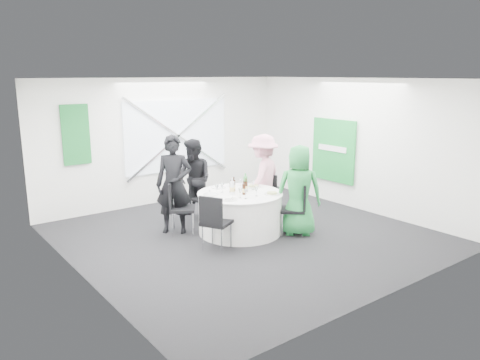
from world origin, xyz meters
TOP-DOWN VIEW (x-y plane):
  - floor at (0.00, 0.00)m, footprint 6.00×6.00m
  - ceiling at (0.00, 0.00)m, footprint 6.00×6.00m
  - wall_back at (0.00, 3.00)m, footprint 6.00×0.00m
  - wall_front at (0.00, -3.00)m, footprint 6.00×0.00m
  - wall_left at (-3.00, 0.00)m, footprint 0.00×6.00m
  - wall_right at (3.00, 0.00)m, footprint 0.00×6.00m
  - window_panel at (0.30, 2.96)m, footprint 2.60×0.03m
  - window_brace_a at (0.30, 2.92)m, footprint 2.63×0.05m
  - window_brace_b at (0.30, 2.92)m, footprint 2.63×0.05m
  - green_banner at (-2.00, 2.95)m, footprint 0.55×0.04m
  - green_sign at (2.94, 0.60)m, footprint 0.05×1.20m
  - banquet_table at (0.00, 0.20)m, footprint 1.56×1.56m
  - chair_back at (-0.12, 1.36)m, footprint 0.43×0.44m
  - chair_back_left at (-0.94, 0.84)m, footprint 0.62×0.61m
  - chair_back_right at (0.99, 0.63)m, footprint 0.53×0.52m
  - chair_front_right at (0.77, -0.50)m, footprint 0.61×0.61m
  - chair_front_left at (-0.90, -0.29)m, footprint 0.59×0.59m
  - person_man_back_left at (-0.94, 0.96)m, footprint 0.79×0.75m
  - person_man_back at (-0.22, 1.43)m, footprint 0.56×0.85m
  - person_woman_pink at (0.92, 0.65)m, footprint 1.22×0.95m
  - person_woman_green at (0.79, -0.52)m, footprint 0.95×0.93m
  - plate_back at (-0.09, 0.76)m, footprint 0.28×0.28m
  - plate_back_left at (-0.51, 0.41)m, footprint 0.28×0.28m
  - plate_back_right at (0.47, 0.39)m, footprint 0.28×0.28m
  - plate_front_right at (0.39, -0.24)m, footprint 0.29×0.29m
  - plate_front_left at (-0.44, -0.06)m, footprint 0.29×0.29m
  - napkin at (-0.47, -0.09)m, footprint 0.19×0.19m
  - beer_bottle_a at (-0.13, 0.30)m, footprint 0.06×0.06m
  - beer_bottle_b at (-0.02, 0.37)m, footprint 0.06×0.06m
  - beer_bottle_c at (0.13, 0.19)m, footprint 0.06×0.06m
  - beer_bottle_d at (-0.02, 0.06)m, footprint 0.06×0.06m
  - green_water_bottle at (0.19, 0.29)m, footprint 0.08×0.08m
  - clear_water_bottle at (-0.18, 0.19)m, footprint 0.08×0.08m
  - wine_glass_a at (0.22, 0.48)m, footprint 0.07×0.07m
  - wine_glass_b at (0.34, 0.24)m, footprint 0.07×0.07m
  - wine_glass_c at (-0.21, -0.08)m, footprint 0.07×0.07m
  - wine_glass_d at (-0.24, 0.43)m, footprint 0.07×0.07m
  - wine_glass_e at (-0.17, -0.19)m, footprint 0.07×0.07m
  - wine_glass_f at (0.09, -0.16)m, footprint 0.07×0.07m
  - wine_glass_g at (-0.39, 0.38)m, footprint 0.07×0.07m
  - fork_a at (0.18, 0.75)m, footprint 0.15×0.02m
  - knife_a at (-0.16, 0.75)m, footprint 0.15×0.02m
  - fork_b at (0.56, 0.33)m, footprint 0.09×0.14m
  - knife_b at (0.36, 0.65)m, footprint 0.10×0.13m
  - fork_c at (-0.36, 0.65)m, footprint 0.10×0.13m
  - knife_c at (-0.57, 0.28)m, footprint 0.08×0.14m

SIDE VIEW (x-z plane):
  - floor at x=0.00m, z-range 0.00..0.00m
  - banquet_table at x=0.00m, z-range 0.00..0.76m
  - chair_back at x=-0.12m, z-range 0.07..0.95m
  - chair_back_right at x=0.99m, z-range 0.07..0.95m
  - chair_front_right at x=0.77m, z-range 0.08..1.04m
  - chair_front_left at x=-0.90m, z-range 0.08..1.04m
  - chair_back_left at x=-0.94m, z-range 0.09..1.06m
  - fork_a at x=0.18m, z-range 0.76..0.77m
  - knife_a at x=-0.16m, z-range 0.76..0.77m
  - fork_b at x=0.56m, z-range 0.76..0.77m
  - knife_b at x=0.36m, z-range 0.76..0.77m
  - fork_c at x=-0.36m, z-range 0.76..0.77m
  - knife_c at x=-0.57m, z-range 0.76..0.77m
  - plate_back at x=-0.09m, z-range 0.76..0.77m
  - plate_back_left at x=-0.51m, z-range 0.76..0.77m
  - plate_front_left at x=-0.44m, z-range 0.76..0.77m
  - plate_back_right at x=0.47m, z-range 0.76..0.80m
  - plate_front_right at x=0.39m, z-range 0.76..0.80m
  - napkin at x=-0.47m, z-range 0.78..0.82m
  - person_man_back at x=-0.22m, z-range 0.00..1.63m
  - person_woman_green at x=0.79m, z-range 0.00..1.66m
  - beer_bottle_a at x=-0.13m, z-range 0.73..0.97m
  - beer_bottle_c at x=0.13m, z-range 0.73..0.98m
  - beer_bottle_d at x=-0.02m, z-range 0.73..0.99m
  - person_woman_pink at x=0.92m, z-range 0.00..1.71m
  - beer_bottle_b at x=-0.02m, z-range 0.73..1.00m
  - clear_water_bottle at x=-0.18m, z-range 0.73..1.03m
  - wine_glass_a at x=0.22m, z-range 0.80..0.97m
  - wine_glass_b at x=0.34m, z-range 0.80..0.97m
  - wine_glass_c at x=-0.21m, z-range 0.80..0.97m
  - wine_glass_d at x=-0.24m, z-range 0.80..0.97m
  - wine_glass_e at x=-0.17m, z-range 0.80..0.97m
  - wine_glass_f at x=0.09m, z-range 0.80..0.97m
  - wine_glass_g at x=-0.39m, z-range 0.80..0.97m
  - green_water_bottle at x=0.19m, z-range 0.73..1.05m
  - person_man_back_left at x=-0.94m, z-range 0.00..1.81m
  - green_sign at x=2.94m, z-range 0.50..1.90m
  - wall_back at x=0.00m, z-range -1.60..4.40m
  - wall_front at x=0.00m, z-range -1.60..4.40m
  - wall_left at x=-3.00m, z-range -1.60..4.40m
  - wall_right at x=3.00m, z-range -1.60..4.40m
  - window_panel at x=0.30m, z-range 0.70..2.30m
  - window_brace_a at x=0.30m, z-range 0.58..2.42m
  - window_brace_b at x=0.30m, z-range 0.58..2.42m
  - green_banner at x=-2.00m, z-range 1.10..2.30m
  - ceiling at x=0.00m, z-range 2.80..2.80m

